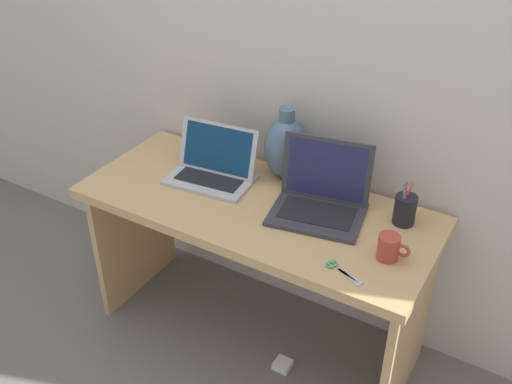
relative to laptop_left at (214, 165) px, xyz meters
The scene contains 10 objects.
ground_plane 0.80m from the laptop_left, 17.03° to the right, with size 6.00×6.00×0.00m, color slate.
back_wall 0.56m from the laptop_left, 47.05° to the left, with size 4.40×0.04×2.40m, color beige.
desk 0.33m from the laptop_left, 17.03° to the right, with size 1.39×0.59×0.70m.
laptop_left is the anchor object (origin of this frame).
laptop_right 0.47m from the laptop_left, ahead, with size 0.38×0.32×0.26m.
green_vase 0.30m from the laptop_left, 33.47° to the left, with size 0.17×0.17×0.30m.
coffee_mug 0.80m from the laptop_left, ahead, with size 0.11×0.07×0.09m.
pen_cup 0.77m from the laptop_left, ahead, with size 0.08×0.08×0.18m.
scissors 0.73m from the laptop_left, 22.11° to the right, with size 0.14×0.08×0.01m.
power_brick 0.88m from the laptop_left, 22.48° to the right, with size 0.07×0.07×0.03m, color white.
Camera 1 is at (0.96, -1.62, 1.97)m, focal length 41.63 mm.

